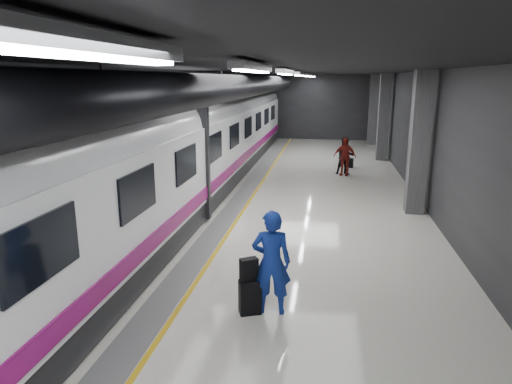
{
  "coord_description": "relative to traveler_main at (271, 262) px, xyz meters",
  "views": [
    {
      "loc": [
        1.73,
        -12.89,
        4.24
      ],
      "look_at": [
        -0.09,
        -1.43,
        1.34
      ],
      "focal_mm": 32.0,
      "sensor_mm": 36.0,
      "label": 1
    }
  ],
  "objects": [
    {
      "name": "ground",
      "position": [
        -0.79,
        5.21,
        -0.99
      ],
      "size": [
        40.0,
        40.0,
        0.0
      ],
      "primitive_type": "plane",
      "color": "beige",
      "rests_on": "ground"
    },
    {
      "name": "traveler_main",
      "position": [
        0.0,
        0.0,
        0.0
      ],
      "size": [
        0.76,
        0.54,
        1.98
      ],
      "primitive_type": "imported",
      "rotation": [
        0.0,
        0.0,
        3.24
      ],
      "color": "#162CAA",
      "rests_on": "ground"
    },
    {
      "name": "train",
      "position": [
        -4.04,
        5.21,
        1.08
      ],
      "size": [
        3.05,
        38.0,
        4.05
      ],
      "color": "black",
      "rests_on": "ground"
    },
    {
      "name": "shoulder_bag",
      "position": [
        -0.4,
        -0.08,
        -0.13
      ],
      "size": [
        0.36,
        0.32,
        0.43
      ],
      "primitive_type": "cube",
      "rotation": [
        0.0,
        0.0,
        0.57
      ],
      "color": "black",
      "rests_on": "suitcase_main"
    },
    {
      "name": "suitcase_main",
      "position": [
        -0.38,
        -0.1,
        -0.67
      ],
      "size": [
        0.46,
        0.38,
        0.64
      ],
      "primitive_type": "cube",
      "rotation": [
        0.0,
        0.0,
        0.38
      ],
      "color": "black",
      "rests_on": "ground"
    },
    {
      "name": "suitcase_far",
      "position": [
        2.02,
        14.68,
        -0.76
      ],
      "size": [
        0.36,
        0.29,
        0.46
      ],
      "primitive_type": "cube",
      "rotation": [
        0.0,
        0.0,
        -0.32
      ],
      "color": "black",
      "rests_on": "ground"
    },
    {
      "name": "traveler_far_a",
      "position": [
        1.72,
        12.96,
        -0.14
      ],
      "size": [
        0.94,
        0.8,
        1.71
      ],
      "primitive_type": "imported",
      "rotation": [
        0.0,
        0.0,
        0.21
      ],
      "color": "black",
      "rests_on": "ground"
    },
    {
      "name": "traveler_far_b",
      "position": [
        1.69,
        12.79,
        -0.14
      ],
      "size": [
        1.07,
        0.64,
        1.7
      ],
      "primitive_type": "imported",
      "rotation": [
        0.0,
        0.0,
        -0.24
      ],
      "color": "maroon",
      "rests_on": "ground"
    },
    {
      "name": "platform_hall",
      "position": [
        -1.08,
        6.17,
        2.55
      ],
      "size": [
        10.02,
        40.02,
        4.51
      ],
      "color": "black",
      "rests_on": "ground"
    }
  ]
}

